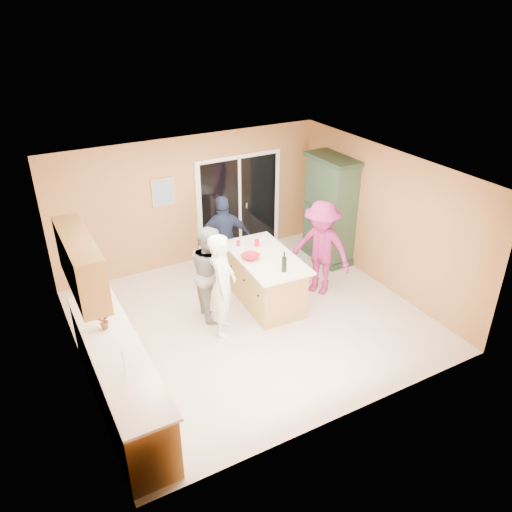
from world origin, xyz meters
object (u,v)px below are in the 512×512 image
green_hutch (330,210)px  woman_navy (224,239)px  woman_white (223,285)px  kitchen_island (265,281)px  woman_magenta (321,248)px  woman_grey (211,272)px

green_hutch → woman_navy: green_hutch is taller
green_hutch → woman_white: (-3.02, -1.31, -0.18)m
kitchen_island → woman_magenta: 1.16m
kitchen_island → woman_grey: bearing=175.5°
kitchen_island → woman_magenta: size_ratio=1.02×
kitchen_island → woman_white: (-1.03, -0.44, 0.44)m
woman_grey → woman_navy: (0.72, 0.97, 0.03)m
green_hutch → woman_grey: size_ratio=1.33×
green_hutch → woman_white: green_hutch is taller
green_hutch → woman_grey: green_hutch is taller
woman_magenta → woman_navy: bearing=-163.3°
kitchen_island → green_hutch: 2.27m
green_hutch → woman_grey: (-2.98, -0.75, -0.24)m
woman_navy → green_hutch: bearing=-171.6°
woman_grey → woman_magenta: size_ratio=0.92×
woman_navy → kitchen_island: bearing=117.6°
kitchen_island → woman_navy: 1.20m
woman_navy → woman_magenta: size_ratio=0.96×
woman_grey → woman_white: bearing=-178.1°
green_hutch → kitchen_island: bearing=-156.4°
kitchen_island → green_hutch: size_ratio=0.83×
green_hutch → woman_white: size_ratio=1.24×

